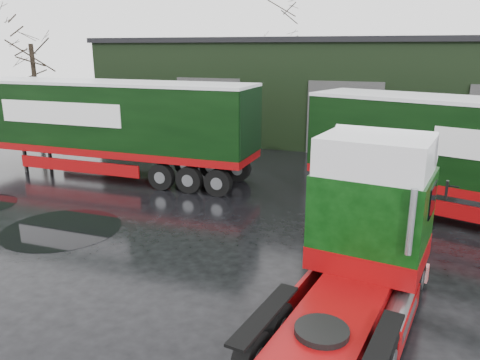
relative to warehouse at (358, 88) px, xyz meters
name	(u,v)px	position (x,y,z in m)	size (l,w,h in m)	color
ground	(205,247)	(-2.00, -20.00, -3.16)	(100.00, 100.00, 0.00)	black
warehouse	(358,88)	(0.00, 0.00, 0.00)	(32.40, 12.40, 6.30)	black
hero_tractor	(350,246)	(2.50, -23.00, -1.18)	(2.70, 6.36, 3.95)	black
trailer_left	(106,129)	(-9.50, -14.07, -0.98)	(2.86, 13.99, 4.35)	silver
tree_left	(34,72)	(-19.00, -8.00, 1.09)	(4.40, 4.40, 8.50)	black
tree_back_a	(280,59)	(-8.00, 10.00, 1.59)	(4.40, 4.40, 9.50)	black
tree_back_b	(477,74)	(8.00, 10.00, 0.59)	(4.40, 4.40, 7.50)	black
puddle_0	(62,229)	(-7.01, -20.28, -3.15)	(3.81, 3.81, 0.01)	black
puddle_1	(395,221)	(3.20, -15.75, -3.15)	(2.58, 2.58, 0.01)	black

